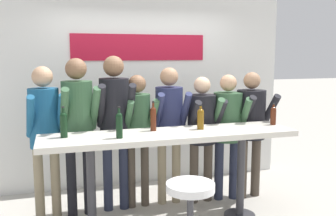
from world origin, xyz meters
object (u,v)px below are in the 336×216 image
at_px(person_center, 138,126).
at_px(wine_bottle_0, 153,117).
at_px(tasting_table, 171,146).
at_px(wine_bottle_4, 119,124).
at_px(wine_bottle_1, 64,123).
at_px(person_far_left, 45,125).
at_px(person_left, 78,119).
at_px(wine_bottle_2, 201,118).
at_px(person_far_right, 228,123).
at_px(wine_bottle_3, 273,115).
at_px(bar_stool, 190,210).
at_px(person_right, 202,126).
at_px(person_center_right, 169,120).
at_px(person_center_left, 115,115).
at_px(person_rightmost, 251,121).

xyz_separation_m(person_center, wine_bottle_0, (0.07, -0.47, 0.17)).
bearing_deg(person_center, tasting_table, -72.38).
relative_size(person_center, wine_bottle_4, 5.13).
bearing_deg(wine_bottle_1, tasting_table, -4.11).
distance_m(person_far_left, person_left, 0.37).
relative_size(wine_bottle_2, wine_bottle_4, 0.87).
relative_size(person_far_right, wine_bottle_1, 5.15).
height_order(person_far_right, wine_bottle_3, person_far_right).
distance_m(bar_stool, wine_bottle_0, 1.14).
bearing_deg(tasting_table, wine_bottle_0, 137.26).
xyz_separation_m(person_far_left, person_far_right, (2.21, -0.07, -0.09)).
distance_m(person_right, wine_bottle_1, 1.74).
distance_m(wine_bottle_1, wine_bottle_3, 2.38).
height_order(person_center, person_center_right, person_center_right).
bearing_deg(person_center_left, tasting_table, -48.22).
bearing_deg(person_center_left, person_center, 4.25).
height_order(person_left, wine_bottle_1, person_left).
distance_m(bar_stool, wine_bottle_1, 1.50).
bearing_deg(wine_bottle_3, wine_bottle_0, 177.34).
bearing_deg(wine_bottle_2, person_center, 137.58).
distance_m(bar_stool, person_left, 1.71).
distance_m(person_center_left, wine_bottle_0, 0.58).
bearing_deg(wine_bottle_2, wine_bottle_3, 0.18).
distance_m(person_far_left, person_right, 1.87).
relative_size(person_center_right, wine_bottle_1, 5.45).
height_order(bar_stool, wine_bottle_0, wine_bottle_0).
distance_m(wine_bottle_1, wine_bottle_4, 0.56).
distance_m(person_far_left, person_center_left, 0.79).
distance_m(person_left, wine_bottle_4, 0.77).
bearing_deg(tasting_table, person_left, 148.40).
bearing_deg(person_far_left, wine_bottle_3, -19.75).
bearing_deg(person_right, wine_bottle_0, -152.18).
distance_m(wine_bottle_0, wine_bottle_3, 1.44).
xyz_separation_m(tasting_table, wine_bottle_0, (-0.15, 0.14, 0.29)).
xyz_separation_m(person_center_left, person_center_right, (0.67, 0.01, -0.09)).
height_order(person_far_left, person_far_right, person_far_left).
bearing_deg(person_center_left, person_far_right, -1.09).
height_order(person_left, person_rightmost, person_left).
bearing_deg(person_far_right, wine_bottle_1, -159.46).
bearing_deg(bar_stool, tasting_table, 86.45).
xyz_separation_m(person_rightmost, wine_bottle_1, (-2.34, -0.44, 0.18)).
relative_size(person_far_left, person_left, 0.95).
bearing_deg(person_center_right, person_far_left, -175.83).
relative_size(bar_stool, wine_bottle_2, 2.72).
xyz_separation_m(person_center_left, person_center, (0.28, 0.01, -0.14)).
xyz_separation_m(person_far_left, person_left, (0.36, -0.03, 0.06)).
bearing_deg(person_far_right, wine_bottle_3, -42.97).
bearing_deg(person_far_right, bar_stool, -119.11).
bearing_deg(wine_bottle_0, bar_stool, -83.25).
distance_m(wine_bottle_0, wine_bottle_1, 0.94).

